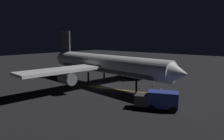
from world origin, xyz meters
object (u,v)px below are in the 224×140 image
Objects in this scene: baggage_truck at (159,100)px; ground_crew_worker at (161,93)px; traffic_cone_near_right at (153,85)px; traffic_cone_near_left at (138,95)px; catering_truck at (131,74)px; airliner at (102,64)px.

baggage_truck is 3.52× the size of ground_crew_worker.
traffic_cone_near_right is at bearing -148.37° from baggage_truck.
baggage_truck is 5.34m from ground_crew_worker.
baggage_truck is at bearing 57.64° from traffic_cone_near_left.
catering_truck reaches higher than ground_crew_worker.
traffic_cone_near_right is at bearing -143.19° from ground_crew_worker.
catering_truck is at bearing -141.22° from traffic_cone_near_left.
ground_crew_worker reaches higher than traffic_cone_near_left.
ground_crew_worker is (10.52, 13.08, -0.41)m from catering_truck.
catering_truck is 16.79m from ground_crew_worker.
airliner is 11.10m from traffic_cone_near_left.
traffic_cone_near_left is (1.27, -3.61, -0.64)m from ground_crew_worker.
ground_crew_worker is at bearing 36.81° from traffic_cone_near_right.
catering_truck is (-15.41, -15.19, -0.00)m from baggage_truck.
baggage_truck is at bearing 69.51° from airliner.
airliner is 66.78× the size of traffic_cone_near_left.
traffic_cone_near_left is (11.79, 9.47, -1.05)m from catering_truck.
airliner is 17.10m from baggage_truck.
traffic_cone_near_right is at bearing -169.34° from traffic_cone_near_left.
ground_crew_worker is at bearing -156.75° from baggage_truck.
traffic_cone_near_right is (-11.76, -7.24, -1.05)m from baggage_truck.
airliner is at bearing -94.18° from ground_crew_worker.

